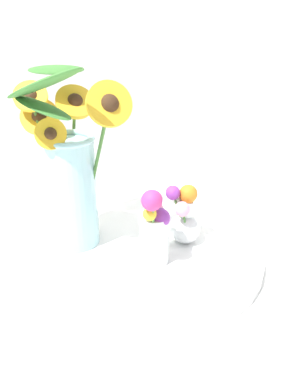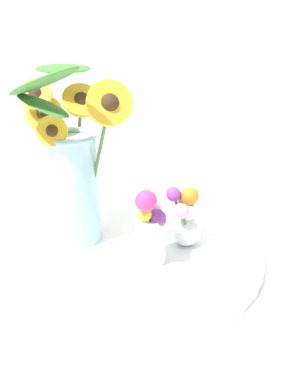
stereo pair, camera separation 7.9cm
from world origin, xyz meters
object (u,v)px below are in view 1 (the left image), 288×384
object	(u,v)px
vase_bulb_right	(184,215)
serving_tray	(144,249)
mason_jar_sunflowers	(71,175)
vase_small_center	(155,227)

from	to	relation	value
vase_bulb_right	serving_tray	bearing A→B (deg)	174.28
serving_tray	mason_jar_sunflowers	size ratio (longest dim) A/B	1.31
vase_bulb_right	vase_small_center	bearing A→B (deg)	-145.84
vase_small_center	vase_bulb_right	world-z (taller)	vase_small_center
serving_tray	vase_bulb_right	size ratio (longest dim) A/B	3.75
serving_tray	vase_small_center	bearing A→B (deg)	-88.04
serving_tray	mason_jar_sunflowers	bearing A→B (deg)	158.15
mason_jar_sunflowers	vase_small_center	xyz separation A→B (m)	(0.15, -0.13, -0.08)
vase_small_center	vase_bulb_right	size ratio (longest dim) A/B	1.28
mason_jar_sunflowers	vase_bulb_right	world-z (taller)	mason_jar_sunflowers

